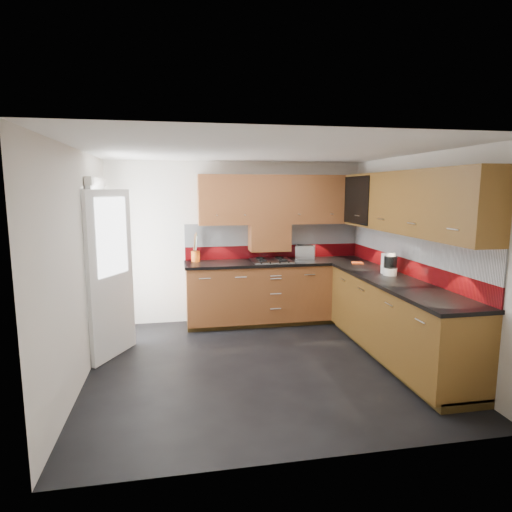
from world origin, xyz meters
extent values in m
cube|color=black|center=(0.00, 0.00, -0.01)|extent=(4.00, 3.80, 0.02)
cube|color=white|center=(0.00, 0.00, 2.45)|extent=(4.00, 3.80, 0.10)
cube|color=silver|center=(0.00, 1.84, 1.20)|extent=(4.00, 0.08, 2.64)
cube|color=silver|center=(0.00, -1.84, 1.20)|extent=(4.00, 0.08, 2.64)
cube|color=silver|center=(-1.94, 0.00, 1.20)|extent=(0.08, 3.80, 2.64)
cube|color=silver|center=(1.94, 0.00, 1.20)|extent=(0.08, 3.80, 2.64)
cube|color=#603015|center=(0.55, 1.50, 0.48)|extent=(2.70, 0.60, 0.95)
cube|color=brown|center=(1.60, -0.10, 0.48)|extent=(0.60, 2.60, 0.95)
cube|color=#402E12|center=(0.55, 1.53, 0.05)|extent=(2.70, 0.54, 0.10)
cube|color=#402E12|center=(1.63, -0.10, 0.05)|extent=(0.54, 2.60, 0.10)
cube|color=black|center=(0.54, 1.49, 0.92)|extent=(2.72, 0.62, 0.04)
cube|color=black|center=(1.59, -0.12, 0.92)|extent=(0.62, 2.60, 0.04)
cube|color=maroon|center=(0.55, 1.79, 1.04)|extent=(2.70, 0.02, 0.20)
cube|color=silver|center=(0.55, 1.79, 1.31)|extent=(2.70, 0.02, 0.34)
cube|color=maroon|center=(1.89, 0.20, 1.04)|extent=(0.02, 3.20, 0.20)
cube|color=silver|center=(1.89, 0.20, 1.31)|extent=(0.02, 3.20, 0.34)
cube|color=#603015|center=(0.65, 1.64, 1.84)|extent=(2.50, 0.33, 0.72)
cube|color=brown|center=(1.73, 0.04, 1.84)|extent=(0.33, 2.87, 0.72)
cube|color=silver|center=(0.50, 1.46, 1.63)|extent=(1.80, 0.01, 0.16)
cube|color=silver|center=(1.56, 0.00, 1.63)|extent=(0.01, 2.00, 0.16)
cube|color=#603015|center=(0.45, 1.64, 1.28)|extent=(0.60, 0.33, 0.40)
cube|color=black|center=(1.56, 1.07, 1.84)|extent=(0.01, 0.80, 0.66)
cube|color=#FFD18C|center=(1.87, 1.07, 1.84)|extent=(0.01, 0.76, 0.64)
cube|color=black|center=(1.73, 1.07, 1.86)|extent=(0.29, 0.76, 0.01)
cylinder|color=black|center=(1.73, 0.82, 1.96)|extent=(0.07, 0.07, 0.16)
cylinder|color=black|center=(1.73, 0.97, 1.96)|extent=(0.07, 0.07, 0.16)
cylinder|color=white|center=(1.73, 1.12, 1.96)|extent=(0.07, 0.07, 0.16)
cylinder|color=black|center=(1.73, 1.27, 1.96)|extent=(0.07, 0.07, 0.16)
cube|color=white|center=(-1.86, 0.90, 1.02)|extent=(0.06, 0.95, 2.04)
cube|color=white|center=(-1.68, 0.55, 1.00)|extent=(0.42, 0.73, 1.98)
cube|color=white|center=(-1.65, 0.55, 1.45)|extent=(0.28, 0.50, 0.90)
cube|color=silver|center=(0.45, 1.48, 0.95)|extent=(0.58, 0.50, 0.02)
torus|color=black|center=(0.30, 1.36, 0.98)|extent=(0.13, 0.13, 0.02)
torus|color=black|center=(0.60, 1.36, 0.98)|extent=(0.13, 0.13, 0.02)
torus|color=black|center=(0.30, 1.60, 0.98)|extent=(0.13, 0.13, 0.02)
torus|color=black|center=(0.60, 1.60, 0.98)|extent=(0.13, 0.13, 0.02)
cube|color=black|center=(0.45, 1.24, 0.96)|extent=(0.44, 0.04, 0.02)
cylinder|color=orange|center=(-0.65, 1.67, 1.02)|extent=(0.12, 0.12, 0.15)
cylinder|color=brown|center=(-0.65, 1.69, 1.20)|extent=(0.06, 0.02, 0.30)
cylinder|color=brown|center=(-0.64, 1.69, 1.19)|extent=(0.05, 0.03, 0.28)
cylinder|color=brown|center=(-0.66, 1.69, 1.22)|extent=(0.06, 0.03, 0.33)
cylinder|color=brown|center=(-0.63, 1.68, 1.18)|extent=(0.04, 0.05, 0.26)
cylinder|color=brown|center=(-0.67, 1.68, 1.20)|extent=(0.04, 0.05, 0.30)
cube|color=silver|center=(1.01, 1.63, 1.04)|extent=(0.34, 0.27, 0.20)
cube|color=black|center=(1.01, 1.63, 1.15)|extent=(0.21, 0.10, 0.01)
cube|color=black|center=(1.01, 1.67, 1.15)|extent=(0.21, 0.10, 0.01)
cylinder|color=white|center=(1.67, 0.21, 0.99)|extent=(0.17, 0.17, 0.09)
cylinder|color=black|center=(1.67, 0.21, 1.11)|extent=(0.16, 0.16, 0.15)
cylinder|color=white|center=(1.67, 0.21, 1.20)|extent=(0.11, 0.11, 0.04)
cylinder|color=white|center=(1.67, 0.33, 1.07)|extent=(0.16, 0.16, 0.25)
cube|color=#D34817|center=(1.62, 1.08, 0.95)|extent=(0.18, 0.17, 0.02)
camera|label=1|loc=(-0.90, -4.58, 1.99)|focal=30.00mm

